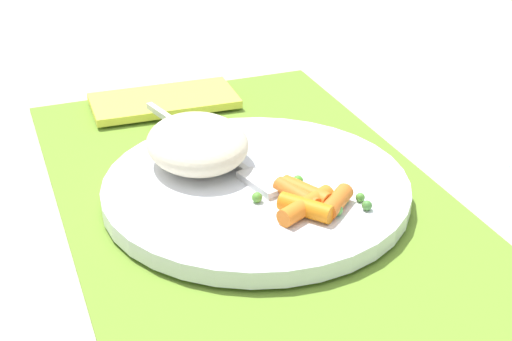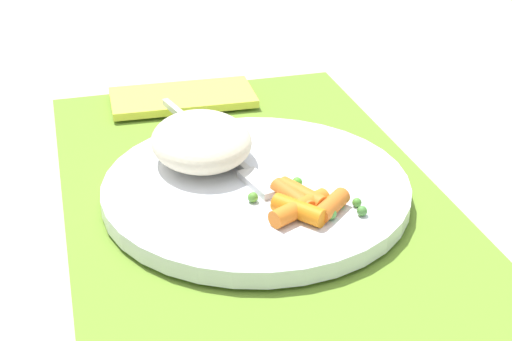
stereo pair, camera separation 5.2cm
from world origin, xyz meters
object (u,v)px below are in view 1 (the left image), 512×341
napkin (164,101)px  fork (220,154)px  plate (256,189)px  carrot_portion (309,201)px  rice_mound (197,143)px

napkin → fork: bearing=3.1°
plate → napkin: size_ratio=1.69×
plate → carrot_portion: carrot_portion is taller
rice_mound → napkin: bearing=175.4°
rice_mound → napkin: (-0.17, 0.01, -0.03)m
carrot_portion → fork: carrot_portion is taller
rice_mound → carrot_portion: rice_mound is taller
rice_mound → carrot_portion: 0.12m
plate → carrot_portion: size_ratio=3.66×
rice_mound → napkin: size_ratio=0.66×
carrot_portion → fork: size_ratio=0.33×
plate → fork: 0.05m
rice_mound → fork: size_ratio=0.47×
plate → napkin: bearing=-174.0°
rice_mound → carrot_portion: size_ratio=1.44×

